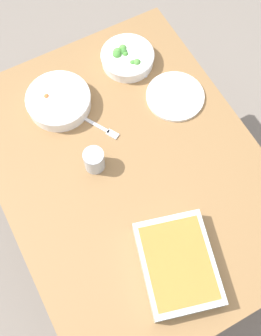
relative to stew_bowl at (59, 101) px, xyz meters
name	(u,v)px	position (x,y,z in m)	size (l,w,h in m)	color
ground_plane	(130,226)	(0.35, 0.11, -0.77)	(6.00, 6.00, 0.00)	slate
dining_table	(130,178)	(0.35, 0.11, -0.12)	(1.20, 0.90, 0.74)	olive
stew_bowl	(59,101)	(0.00, 0.00, 0.00)	(0.24, 0.24, 0.06)	white
broccoli_bowl	(127,58)	(-0.05, 0.32, 0.00)	(0.21, 0.21, 0.06)	white
baking_dish	(178,264)	(0.72, 0.08, 0.00)	(0.35, 0.29, 0.06)	silver
drink_cup	(94,161)	(0.28, 0.01, 0.01)	(0.07, 0.07, 0.08)	#B2BCC6
side_plate	(175,96)	(0.17, 0.40, -0.03)	(0.22, 0.22, 0.01)	white
spoon_by_stew	(60,115)	(0.04, -0.02, -0.03)	(0.17, 0.09, 0.01)	silver
spoon_by_broccoli	(135,68)	(-0.01, 0.33, -0.03)	(0.17, 0.07, 0.01)	silver
fork_on_table	(101,127)	(0.16, 0.09, -0.03)	(0.16, 0.10, 0.01)	silver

